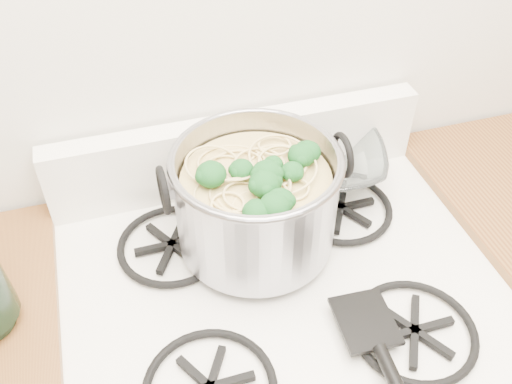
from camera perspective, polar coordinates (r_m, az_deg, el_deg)
The scene contains 3 objects.
stock_pot at distance 1.00m, azimuth 0.00°, elevation -0.87°, with size 0.32×0.29×0.20m.
spatula at distance 0.95m, azimuth 10.91°, elevation -12.29°, with size 0.29×0.31×0.02m, color black, non-canonical shape.
glass_bowl at distance 1.20m, azimuth 5.27°, elevation 2.77°, with size 0.12×0.12×0.03m, color white.
Camera 1 is at (-0.23, 0.68, 1.70)m, focal length 40.00 mm.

